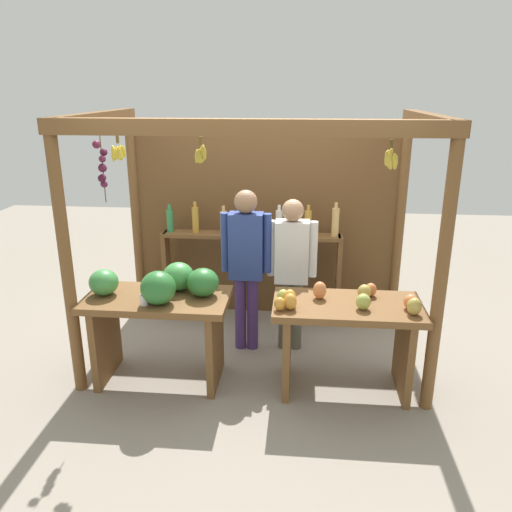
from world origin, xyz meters
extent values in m
plane|color=gray|center=(0.00, 0.00, 0.00)|extent=(12.00, 12.00, 0.00)
cylinder|color=brown|center=(-1.47, -0.88, 1.14)|extent=(0.10, 0.10, 2.28)
cylinder|color=brown|center=(1.47, -0.88, 1.14)|extent=(0.10, 0.10, 2.28)
cylinder|color=brown|center=(-1.47, 0.88, 1.14)|extent=(0.10, 0.10, 2.28)
cylinder|color=brown|center=(1.47, 0.88, 1.14)|extent=(0.10, 0.10, 2.28)
cube|color=brown|center=(0.00, -0.88, 2.22)|extent=(3.03, 0.12, 0.12)
cube|color=brown|center=(-1.47, 0.00, 2.22)|extent=(0.12, 1.86, 0.12)
cube|color=brown|center=(1.47, 0.00, 2.22)|extent=(0.12, 1.86, 0.12)
cube|color=brown|center=(0.00, 0.90, 1.03)|extent=(2.93, 0.04, 2.06)
cylinder|color=brown|center=(1.03, -0.82, 2.11)|extent=(0.02, 0.02, 0.06)
ellipsoid|color=gold|center=(1.06, -0.82, 1.98)|extent=(0.04, 0.08, 0.13)
ellipsoid|color=gold|center=(1.05, -0.79, 1.99)|extent=(0.08, 0.06, 0.13)
ellipsoid|color=gold|center=(1.02, -0.80, 2.02)|extent=(0.07, 0.05, 0.13)
ellipsoid|color=gold|center=(1.01, -0.82, 2.01)|extent=(0.05, 0.08, 0.13)
ellipsoid|color=gold|center=(1.01, -0.83, 2.01)|extent=(0.05, 0.08, 0.13)
ellipsoid|color=gold|center=(1.02, -0.85, 1.99)|extent=(0.06, 0.04, 0.13)
ellipsoid|color=gold|center=(1.06, -0.85, 1.99)|extent=(0.05, 0.05, 0.13)
cylinder|color=brown|center=(-0.37, -0.73, 2.11)|extent=(0.02, 0.02, 0.06)
ellipsoid|color=gold|center=(-0.35, -0.72, 2.02)|extent=(0.04, 0.07, 0.11)
ellipsoid|color=gold|center=(-0.35, -0.71, 2.00)|extent=(0.07, 0.06, 0.12)
ellipsoid|color=gold|center=(-0.36, -0.70, 2.03)|extent=(0.06, 0.04, 0.11)
ellipsoid|color=gold|center=(-0.39, -0.70, 2.01)|extent=(0.07, 0.06, 0.12)
ellipsoid|color=gold|center=(-0.40, -0.72, 2.00)|extent=(0.04, 0.07, 0.11)
ellipsoid|color=gold|center=(-0.39, -0.75, 2.00)|extent=(0.07, 0.06, 0.12)
ellipsoid|color=gold|center=(-0.37, -0.75, 2.00)|extent=(0.05, 0.04, 0.11)
ellipsoid|color=gold|center=(-0.34, -0.75, 2.03)|extent=(0.05, 0.05, 0.11)
cylinder|color=brown|center=(-1.03, -0.68, 2.11)|extent=(0.02, 0.02, 0.06)
ellipsoid|color=yellow|center=(-0.99, -0.69, 2.02)|extent=(0.04, 0.07, 0.11)
ellipsoid|color=yellow|center=(-1.01, -0.67, 2.01)|extent=(0.06, 0.06, 0.11)
ellipsoid|color=yellow|center=(-1.03, -0.66, 2.02)|extent=(0.06, 0.04, 0.11)
ellipsoid|color=yellow|center=(-1.05, -0.66, 2.01)|extent=(0.05, 0.05, 0.11)
ellipsoid|color=yellow|center=(-1.07, -0.69, 1.99)|extent=(0.04, 0.07, 0.11)
ellipsoid|color=yellow|center=(-1.05, -0.72, 2.02)|extent=(0.06, 0.06, 0.11)
ellipsoid|color=yellow|center=(-1.03, -0.71, 2.00)|extent=(0.07, 0.04, 0.11)
ellipsoid|color=yellow|center=(-1.00, -0.71, 2.01)|extent=(0.05, 0.05, 0.11)
cylinder|color=#4C422D|center=(-1.20, -0.59, 1.87)|extent=(0.01, 0.01, 0.55)
sphere|color=#601E42|center=(-1.23, -0.60, 2.06)|extent=(0.06, 0.06, 0.06)
sphere|color=#47142D|center=(-1.20, -0.56, 2.00)|extent=(0.06, 0.06, 0.06)
sphere|color=#601E42|center=(-1.20, -0.60, 1.95)|extent=(0.06, 0.06, 0.06)
sphere|color=#511938|center=(-1.20, -0.60, 1.88)|extent=(0.07, 0.07, 0.07)
sphere|color=#47142D|center=(-1.22, -0.60, 1.79)|extent=(0.06, 0.06, 0.06)
sphere|color=#511938|center=(-1.22, -0.57, 1.80)|extent=(0.06, 0.06, 0.06)
sphere|color=#601E42|center=(-1.21, -0.57, 1.74)|extent=(0.06, 0.06, 0.06)
cube|color=brown|center=(-0.81, -0.66, 0.77)|extent=(1.23, 0.64, 0.06)
cube|color=brown|center=(-1.30, -0.66, 0.37)|extent=(0.06, 0.58, 0.74)
cube|color=brown|center=(-0.31, -0.66, 0.37)|extent=(0.06, 0.58, 0.74)
ellipsoid|color=#429347|center=(-1.26, -0.66, 0.91)|extent=(0.32, 0.32, 0.23)
ellipsoid|color=#2D7533|center=(-0.41, -0.60, 0.92)|extent=(0.31, 0.31, 0.24)
ellipsoid|color=#2D7533|center=(-0.75, -0.80, 0.94)|extent=(0.37, 0.37, 0.28)
ellipsoid|color=#429347|center=(-0.65, -0.49, 0.92)|extent=(0.39, 0.39, 0.25)
cylinder|color=white|center=(-0.86, -0.84, 0.84)|extent=(0.07, 0.07, 0.09)
cube|color=brown|center=(0.81, -0.66, 0.77)|extent=(1.23, 0.64, 0.06)
cube|color=brown|center=(0.31, -0.66, 0.37)|extent=(0.06, 0.58, 0.74)
cube|color=brown|center=(1.30, -0.66, 0.37)|extent=(0.06, 0.58, 0.74)
ellipsoid|color=#B79E47|center=(0.95, -0.55, 0.86)|extent=(0.14, 0.14, 0.13)
ellipsoid|color=#B79E47|center=(1.30, -0.83, 0.87)|extent=(0.15, 0.15, 0.14)
ellipsoid|color=#E07F47|center=(0.58, -0.57, 0.87)|extent=(0.15, 0.15, 0.15)
ellipsoid|color=#A8B24C|center=(0.92, -0.76, 0.86)|extent=(0.16, 0.16, 0.13)
ellipsoid|color=gold|center=(0.25, -0.84, 0.85)|extent=(0.13, 0.13, 0.11)
ellipsoid|color=#A8B24C|center=(0.27, -0.70, 0.86)|extent=(0.14, 0.14, 0.12)
ellipsoid|color=#E07F47|center=(1.30, -0.72, 0.86)|extent=(0.14, 0.14, 0.13)
ellipsoid|color=#CC7038|center=(1.01, -0.48, 0.86)|extent=(0.13, 0.13, 0.12)
ellipsoid|color=gold|center=(0.34, -0.82, 0.87)|extent=(0.15, 0.15, 0.14)
ellipsoid|color=gold|center=(0.33, -0.75, 0.87)|extent=(0.14, 0.14, 0.14)
cube|color=brown|center=(-1.08, 0.66, 0.50)|extent=(0.05, 0.20, 1.00)
cube|color=brown|center=(0.82, 0.66, 0.50)|extent=(0.05, 0.20, 1.00)
cube|color=brown|center=(-0.13, 0.66, 0.98)|extent=(1.91, 0.22, 0.04)
cylinder|color=#338C4C|center=(-1.01, 0.66, 1.12)|extent=(0.07, 0.07, 0.24)
cylinder|color=#338C4C|center=(-1.01, 0.66, 1.27)|extent=(0.03, 0.03, 0.06)
cylinder|color=gold|center=(-0.73, 0.66, 1.14)|extent=(0.07, 0.07, 0.28)
cylinder|color=gold|center=(-0.73, 0.66, 1.31)|extent=(0.03, 0.03, 0.06)
cylinder|color=#D8B266|center=(-0.43, 0.66, 1.12)|extent=(0.08, 0.08, 0.24)
cylinder|color=#D8B266|center=(-0.43, 0.66, 1.27)|extent=(0.04, 0.04, 0.06)
cylinder|color=silver|center=(-0.13, 0.66, 1.13)|extent=(0.07, 0.07, 0.25)
cylinder|color=silver|center=(-0.13, 0.66, 1.28)|extent=(0.03, 0.03, 0.06)
cylinder|color=silver|center=(0.17, 0.66, 1.13)|extent=(0.07, 0.07, 0.26)
cylinder|color=silver|center=(0.17, 0.66, 1.29)|extent=(0.03, 0.03, 0.06)
cylinder|color=gold|center=(0.47, 0.66, 1.13)|extent=(0.08, 0.08, 0.27)
cylinder|color=gold|center=(0.47, 0.66, 1.30)|extent=(0.03, 0.03, 0.06)
cylinder|color=#D8B266|center=(0.76, 0.66, 1.15)|extent=(0.08, 0.08, 0.30)
cylinder|color=#D8B266|center=(0.76, 0.66, 1.33)|extent=(0.03, 0.03, 0.06)
cylinder|color=#4B3175|center=(-0.17, -0.01, 0.38)|extent=(0.11, 0.11, 0.75)
cylinder|color=#4B3175|center=(-0.05, -0.01, 0.38)|extent=(0.11, 0.11, 0.75)
cube|color=#2D428C|center=(-0.11, -0.01, 1.07)|extent=(0.32, 0.19, 0.64)
cylinder|color=#2D428C|center=(-0.31, -0.01, 1.10)|extent=(0.08, 0.08, 0.57)
cylinder|color=#2D428C|center=(0.09, -0.01, 1.10)|extent=(0.08, 0.08, 0.57)
sphere|color=#997051|center=(-0.11, -0.01, 1.50)|extent=(0.22, 0.22, 0.22)
cylinder|color=#575646|center=(0.26, 0.03, 0.36)|extent=(0.11, 0.11, 0.71)
cylinder|color=#575646|center=(0.38, 0.03, 0.36)|extent=(0.11, 0.11, 0.71)
cube|color=white|center=(0.32, 0.03, 1.01)|extent=(0.32, 0.19, 0.60)
cylinder|color=white|center=(0.12, 0.03, 1.04)|extent=(0.08, 0.08, 0.54)
cylinder|color=white|center=(0.52, 0.03, 1.04)|extent=(0.08, 0.08, 0.54)
sphere|color=tan|center=(0.32, 0.03, 1.42)|extent=(0.21, 0.21, 0.21)
camera|label=1|loc=(0.41, -4.56, 2.49)|focal=35.60mm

